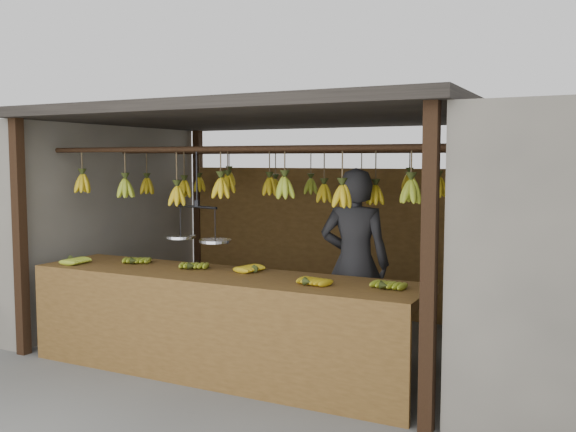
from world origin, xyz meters
The scene contains 8 objects.
ground centered at (0.00, 0.00, 0.00)m, with size 80.00×80.00×0.00m, color #5B5B57.
stall centered at (0.00, 0.33, 1.97)m, with size 4.30×3.30×2.40m.
neighbor_left centered at (-3.60, 0.00, 1.15)m, with size 3.00×3.00×2.30m, color slate.
counter centered at (0.05, -1.23, 0.71)m, with size 3.66×0.83×0.96m.
hanging_bananas centered at (0.01, 0.00, 1.62)m, with size 3.60×2.21×0.39m.
balance_scale centered at (-0.27, -1.00, 1.22)m, with size 0.74×0.39×0.83m.
vendor centered at (0.93, -0.13, 0.91)m, with size 0.67×0.44×1.83m, color #262628.
bag_bundles centered at (1.94, 1.35, 0.98)m, with size 0.08×0.26×1.31m.
Camera 1 is at (3.10, -5.82, 1.90)m, focal length 40.00 mm.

